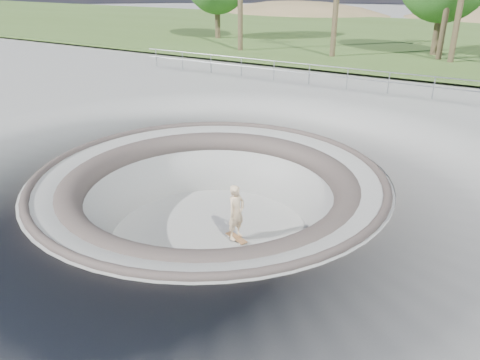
# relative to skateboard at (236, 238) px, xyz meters

# --- Properties ---
(ground) EXTENTS (180.00, 180.00, 0.00)m
(ground) POSITION_rel_skateboard_xyz_m (-0.91, 0.01, 1.83)
(ground) COLOR gray
(ground) RESTS_ON ground
(skate_bowl) EXTENTS (14.00, 14.00, 4.10)m
(skate_bowl) POSITION_rel_skateboard_xyz_m (-0.91, 0.01, 0.00)
(skate_bowl) COLOR gray
(skate_bowl) RESTS_ON ground
(grass_strip) EXTENTS (180.00, 36.00, 0.12)m
(grass_strip) POSITION_rel_skateboard_xyz_m (-0.91, 34.01, 2.05)
(grass_strip) COLOR #3D5622
(grass_strip) RESTS_ON ground
(safety_railing) EXTENTS (25.00, 0.06, 1.03)m
(safety_railing) POSITION_rel_skateboard_xyz_m (-0.91, 12.01, 2.52)
(safety_railing) COLOR gray
(safety_railing) RESTS_ON ground
(skateboard) EXTENTS (0.85, 0.52, 0.08)m
(skateboard) POSITION_rel_skateboard_xyz_m (0.00, 0.00, 0.00)
(skateboard) COLOR #905F39
(skateboard) RESTS_ON ground
(skater) EXTENTS (0.50, 0.68, 1.69)m
(skater) POSITION_rel_skateboard_xyz_m (-0.00, 0.00, 0.86)
(skater) COLOR #D6B58A
(skater) RESTS_ON skateboard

